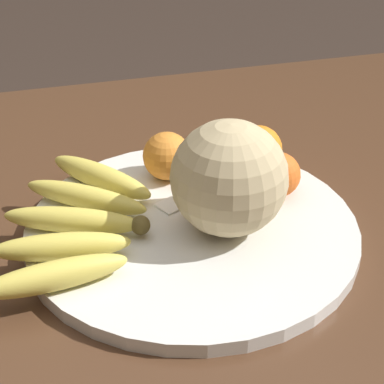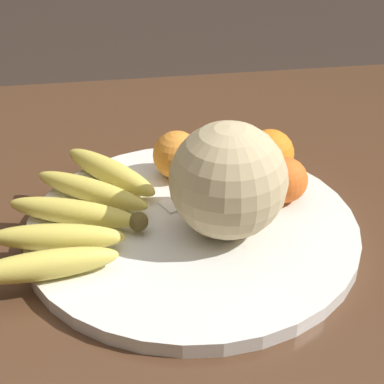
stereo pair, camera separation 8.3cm
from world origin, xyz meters
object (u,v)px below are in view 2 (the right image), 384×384
(fruit_bowl, at_px, (192,229))
(kitchen_table, at_px, (173,284))
(melon, at_px, (228,180))
(orange_back_left, at_px, (285,180))
(orange_front_right, at_px, (177,155))
(orange_mid_center, at_px, (229,172))
(orange_front_left, at_px, (270,153))
(banana_bunch, at_px, (79,212))
(produce_tag, at_px, (191,198))

(fruit_bowl, bearing_deg, kitchen_table, -25.12)
(fruit_bowl, distance_m, melon, 0.10)
(kitchen_table, xyz_separation_m, orange_back_left, (-0.16, -0.03, 0.14))
(kitchen_table, xyz_separation_m, melon, (-0.07, 0.03, 0.19))
(orange_front_right, bearing_deg, orange_back_left, 147.80)
(melon, xyz_separation_m, orange_mid_center, (-0.02, -0.10, -0.05))
(orange_front_left, bearing_deg, fruit_bowl, 39.63)
(kitchen_table, relative_size, orange_front_left, 18.45)
(kitchen_table, distance_m, orange_mid_center, 0.18)
(kitchen_table, relative_size, melon, 8.81)
(orange_front_left, bearing_deg, orange_back_left, 92.80)
(orange_front_left, bearing_deg, orange_front_right, -7.18)
(melon, relative_size, orange_mid_center, 2.64)
(melon, height_order, banana_bunch, melon)
(kitchen_table, relative_size, produce_tag, 13.98)
(orange_front_left, relative_size, orange_back_left, 1.13)
(orange_front_right, relative_size, produce_tag, 0.75)
(banana_bunch, height_order, orange_front_left, orange_front_left)
(kitchen_table, distance_m, produce_tag, 0.13)
(banana_bunch, relative_size, orange_front_left, 4.37)
(orange_front_left, xyz_separation_m, orange_front_right, (0.14, -0.02, -0.00))
(kitchen_table, xyz_separation_m, fruit_bowl, (-0.03, 0.01, 0.10))
(fruit_bowl, height_order, orange_front_left, orange_front_left)
(fruit_bowl, bearing_deg, orange_back_left, -163.88)
(melon, bearing_deg, orange_back_left, -147.44)
(melon, relative_size, orange_back_left, 2.36)
(melon, relative_size, orange_front_right, 2.11)
(fruit_bowl, xyz_separation_m, orange_back_left, (-0.14, -0.04, 0.04))
(banana_bunch, relative_size, orange_mid_center, 5.51)
(orange_front_right, bearing_deg, produce_tag, 98.80)
(banana_bunch, distance_m, produce_tag, 0.16)
(orange_mid_center, bearing_deg, melon, 77.30)
(orange_mid_center, distance_m, orange_back_left, 0.08)
(produce_tag, bearing_deg, orange_mid_center, 172.56)
(orange_mid_center, distance_m, produce_tag, 0.07)
(fruit_bowl, height_order, banana_bunch, banana_bunch)
(orange_mid_center, height_order, produce_tag, orange_mid_center)
(orange_back_left, bearing_deg, banana_bunch, 3.41)
(banana_bunch, distance_m, orange_front_left, 0.30)
(fruit_bowl, distance_m, orange_front_right, 0.14)
(melon, bearing_deg, orange_front_right, -72.69)
(produce_tag, bearing_deg, orange_back_left, 145.61)
(kitchen_table, distance_m, orange_front_left, 0.24)
(fruit_bowl, relative_size, orange_front_left, 6.16)
(fruit_bowl, height_order, orange_mid_center, orange_mid_center)
(melon, relative_size, produce_tag, 1.59)
(produce_tag, bearing_deg, banana_bunch, -11.92)
(orange_back_left, relative_size, produce_tag, 0.67)
(kitchen_table, height_order, orange_mid_center, orange_mid_center)
(orange_front_right, bearing_deg, orange_mid_center, 144.49)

